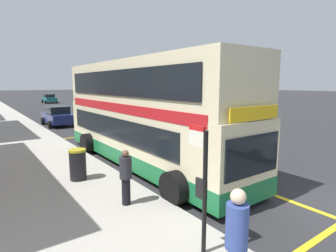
{
  "coord_description": "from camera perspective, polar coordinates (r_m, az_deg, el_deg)",
  "views": [
    {
      "loc": [
        -8.31,
        -2.47,
        3.47
      ],
      "look_at": [
        -0.89,
        7.84,
        1.49
      ],
      "focal_mm": 29.02,
      "sensor_mm": 36.0,
      "label": 1
    }
  ],
  "objects": [
    {
      "name": "bus_bay_markings",
      "position": [
        12.23,
        -5.31,
        -7.63
      ],
      "size": [
        3.2,
        15.2,
        0.01
      ],
      "color": "gold",
      "rests_on": "ground"
    },
    {
      "name": "bus_stop_sign",
      "position": [
        5.38,
        7.18,
        -10.95
      ],
      "size": [
        0.09,
        0.51,
        2.54
      ],
      "color": "black",
      "rests_on": "pavement_near"
    },
    {
      "name": "parked_car_navy_kerbside",
      "position": [
        24.51,
        -22.11,
        1.96
      ],
      "size": [
        2.09,
        4.2,
        1.62
      ],
      "rotation": [
        0.0,
        0.0,
        3.19
      ],
      "color": "navy",
      "rests_on": "ground"
    },
    {
      "name": "parked_car_teal_far",
      "position": [
        53.86,
        -23.65,
        5.29
      ],
      "size": [
        2.09,
        4.2,
        1.62
      ],
      "rotation": [
        0.0,
        0.0,
        -0.05
      ],
      "color": "#196066",
      "rests_on": "ground"
    },
    {
      "name": "litter_bin",
      "position": [
        10.07,
        -18.42,
        -7.65
      ],
      "size": [
        0.59,
        0.59,
        1.08
      ],
      "color": "black",
      "rests_on": "pavement_near"
    },
    {
      "name": "double_decker_bus",
      "position": [
        11.71,
        -5.47,
        1.94
      ],
      "size": [
        3.16,
        11.5,
        4.4
      ],
      "color": "beige",
      "rests_on": "ground"
    },
    {
      "name": "pedestrian_waiting_near_sign",
      "position": [
        4.54,
        14.16,
        -22.37
      ],
      "size": [
        0.34,
        0.34,
        1.82
      ],
      "color": "maroon",
      "rests_on": "pavement_near"
    },
    {
      "name": "ground_plane",
      "position": [
        35.63,
        -22.11,
        2.63
      ],
      "size": [
        260.0,
        260.0,
        0.0
      ],
      "primitive_type": "plane",
      "color": "#28282B"
    },
    {
      "name": "pedestrian_further_back",
      "position": [
        7.67,
        -8.87,
        -10.2
      ],
      "size": [
        0.34,
        0.34,
        1.55
      ],
      "color": "black",
      "rests_on": "pavement_near"
    }
  ]
}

